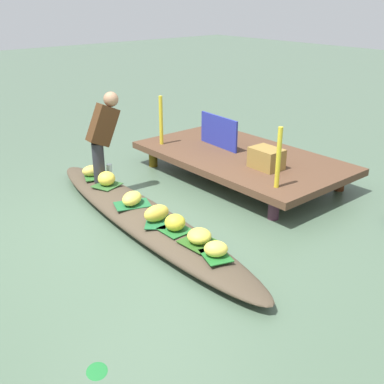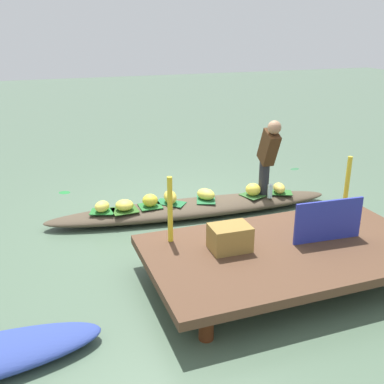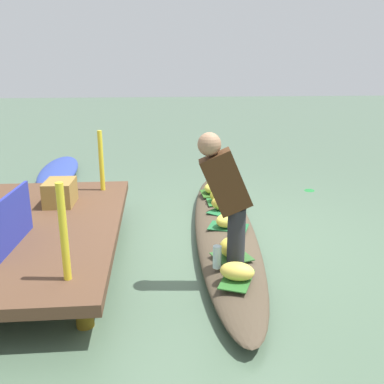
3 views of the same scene
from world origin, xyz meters
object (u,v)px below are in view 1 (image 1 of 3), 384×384
(banana_bunch_6, at_px, (157,213))
(market_banner, at_px, (219,132))
(banana_bunch_0, at_px, (92,171))
(vendor_person, at_px, (103,132))
(banana_bunch_1, at_px, (107,179))
(vendor_boat, at_px, (143,218))
(banana_bunch_3, at_px, (199,236))
(banana_bunch_2, at_px, (132,198))
(produce_crate, at_px, (266,158))
(water_bottle, at_px, (110,171))
(banana_bunch_4, at_px, (175,222))
(banana_bunch_5, at_px, (216,249))

(banana_bunch_6, distance_m, market_banner, 2.47)
(banana_bunch_0, bearing_deg, market_banner, 74.94)
(vendor_person, bearing_deg, banana_bunch_1, -29.07)
(vendor_boat, xyz_separation_m, vendor_person, (-1.13, 0.18, 0.80))
(banana_bunch_1, xyz_separation_m, banana_bunch_6, (1.31, -0.13, -0.00))
(banana_bunch_3, bearing_deg, banana_bunch_2, -179.90)
(banana_bunch_1, xyz_separation_m, produce_crate, (1.23, 1.82, 0.21))
(water_bottle, bearing_deg, banana_bunch_2, -15.31)
(vendor_person, distance_m, market_banner, 1.94)
(banana_bunch_4, xyz_separation_m, water_bottle, (-1.83, 0.28, 0.01))
(vendor_boat, height_order, banana_bunch_0, banana_bunch_0)
(banana_bunch_3, xyz_separation_m, vendor_person, (-2.19, 0.19, 0.61))
(water_bottle, xyz_separation_m, produce_crate, (1.44, 1.65, 0.20))
(banana_bunch_1, relative_size, banana_bunch_2, 0.77)
(banana_bunch_1, xyz_separation_m, banana_bunch_2, (0.75, -0.09, -0.01))
(vendor_boat, distance_m, banana_bunch_3, 1.07)
(market_banner, xyz_separation_m, produce_crate, (1.15, -0.17, -0.10))
(banana_bunch_6, height_order, produce_crate, produce_crate)
(banana_bunch_0, bearing_deg, banana_bunch_3, -2.86)
(banana_bunch_4, height_order, vendor_person, vendor_person)
(banana_bunch_1, height_order, produce_crate, produce_crate)
(vendor_boat, bearing_deg, water_bottle, 171.81)
(banana_bunch_4, relative_size, water_bottle, 1.09)
(vendor_boat, height_order, banana_bunch_1, banana_bunch_1)
(banana_bunch_1, height_order, banana_bunch_6, banana_bunch_1)
(banana_bunch_2, bearing_deg, banana_bunch_0, 174.04)
(banana_bunch_2, height_order, banana_bunch_4, banana_bunch_4)
(water_bottle, bearing_deg, market_banner, 81.06)
(vendor_person, bearing_deg, banana_bunch_6, -8.58)
(vendor_boat, relative_size, banana_bunch_3, 16.95)
(banana_bunch_4, distance_m, market_banner, 2.63)
(produce_crate, bearing_deg, banana_bunch_5, -60.96)
(banana_bunch_5, bearing_deg, banana_bunch_2, 178.12)
(banana_bunch_2, bearing_deg, vendor_person, 168.52)
(banana_bunch_6, xyz_separation_m, vendor_person, (-1.49, 0.22, 0.59))
(banana_bunch_3, relative_size, water_bottle, 1.24)
(banana_bunch_3, distance_m, banana_bunch_6, 0.70)
(banana_bunch_0, xyz_separation_m, banana_bunch_5, (2.77, -0.18, 0.00))
(banana_bunch_6, distance_m, vendor_person, 1.62)
(banana_bunch_0, bearing_deg, banana_bunch_5, -3.65)
(banana_bunch_0, height_order, banana_bunch_4, banana_bunch_4)
(water_bottle, bearing_deg, banana_bunch_4, -8.64)
(banana_bunch_0, relative_size, banana_bunch_2, 0.96)
(banana_bunch_2, height_order, vendor_person, vendor_person)
(banana_bunch_5, relative_size, produce_crate, 0.55)
(banana_bunch_3, xyz_separation_m, banana_bunch_4, (-0.39, -0.02, 0.02))
(banana_bunch_2, bearing_deg, banana_bunch_4, -1.06)
(produce_crate, bearing_deg, vendor_boat, -98.23)
(banana_bunch_2, distance_m, market_banner, 2.22)
(banana_bunch_2, distance_m, water_bottle, 0.99)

